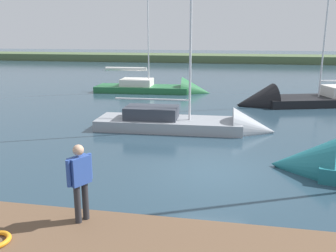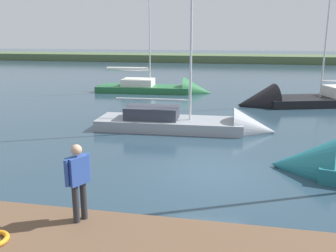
% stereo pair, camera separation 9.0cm
% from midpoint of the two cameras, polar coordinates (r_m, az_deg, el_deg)
% --- Properties ---
extents(ground_plane, '(200.00, 200.00, 0.00)m').
position_cam_midpoint_polar(ground_plane, '(12.65, 6.78, -7.18)').
color(ground_plane, '#263D4C').
extents(far_shoreline, '(180.00, 8.00, 2.40)m').
position_cam_midpoint_polar(far_shoreline, '(64.47, 10.23, 9.83)').
color(far_shoreline, '#4C603D').
rests_on(far_shoreline, ground_plane).
extents(sailboat_inner_slip, '(8.73, 2.52, 10.33)m').
position_cam_midpoint_polar(sailboat_inner_slip, '(17.92, 4.58, -0.20)').
color(sailboat_inner_slip, gray).
rests_on(sailboat_inner_slip, ground_plane).
extents(sailboat_far_left, '(10.64, 5.69, 11.63)m').
position_cam_midpoint_polar(sailboat_far_left, '(25.78, 19.32, 3.51)').
color(sailboat_far_left, black).
rests_on(sailboat_far_left, ground_plane).
extents(sailboat_mid_channel, '(9.40, 2.93, 9.92)m').
position_cam_midpoint_polar(sailboat_mid_channel, '(29.80, -0.90, 5.46)').
color(sailboat_mid_channel, '#236638').
rests_on(sailboat_mid_channel, ground_plane).
extents(person_on_dock, '(0.41, 0.59, 1.74)m').
position_cam_midpoint_polar(person_on_dock, '(8.07, -13.92, -7.82)').
color(person_on_dock, '#28282D').
rests_on(person_on_dock, dock_pier).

